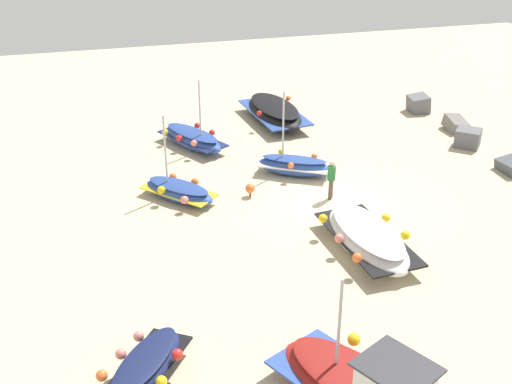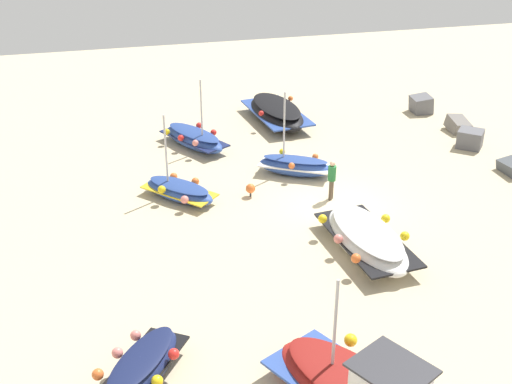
{
  "view_description": "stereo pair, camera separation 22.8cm",
  "coord_description": "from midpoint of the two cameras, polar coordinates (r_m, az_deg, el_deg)",
  "views": [
    {
      "loc": [
        20.1,
        -9.21,
        11.32
      ],
      "look_at": [
        -0.29,
        -3.18,
        0.9
      ],
      "focal_mm": 44.52,
      "sensor_mm": 36.0,
      "label": 1
    },
    {
      "loc": [
        20.16,
        -8.99,
        11.32
      ],
      "look_at": [
        -0.29,
        -3.18,
        0.9
      ],
      "focal_mm": 44.52,
      "sensor_mm": 36.0,
      "label": 2
    }
  ],
  "objects": [
    {
      "name": "fishing_boat_5",
      "position": [
        21.82,
        9.65,
        -4.1
      ],
      "size": [
        4.71,
        2.52,
        0.93
      ],
      "rotation": [
        0.0,
        0.0,
        3.19
      ],
      "color": "white",
      "rests_on": "ground_plane"
    },
    {
      "name": "mooring_buoy_0",
      "position": [
        25.21,
        -0.79,
        0.31
      ],
      "size": [
        0.39,
        0.39,
        0.55
      ],
      "color": "#3F3F42",
      "rests_on": "ground_plane"
    },
    {
      "name": "fishing_boat_2",
      "position": [
        27.11,
        3.21,
        2.42
      ],
      "size": [
        2.67,
        3.3,
        3.67
      ],
      "rotation": [
        0.0,
        0.0,
        1.01
      ],
      "color": "#2D4C9E",
      "rests_on": "ground_plane"
    },
    {
      "name": "fishing_boat_3",
      "position": [
        16.65,
        -10.31,
        -15.3
      ],
      "size": [
        3.14,
        2.79,
        0.9
      ],
      "rotation": [
        0.0,
        0.0,
        2.49
      ],
      "color": "navy",
      "rests_on": "ground_plane"
    },
    {
      "name": "ground_plane",
      "position": [
        24.82,
        6.98,
        -1.24
      ],
      "size": [
        57.4,
        57.4,
        0.0
      ],
      "primitive_type": "plane",
      "color": "beige"
    },
    {
      "name": "fishing_boat_1",
      "position": [
        25.17,
        -7.23,
        0.1
      ],
      "size": [
        3.21,
        2.97,
        3.43
      ],
      "rotation": [
        0.0,
        0.0,
        0.71
      ],
      "color": "#2D4C9E",
      "rests_on": "ground_plane"
    },
    {
      "name": "person_walking",
      "position": [
        24.94,
        6.53,
        1.35
      ],
      "size": [
        0.32,
        0.32,
        1.65
      ],
      "rotation": [
        0.0,
        0.0,
        0.9
      ],
      "color": "brown",
      "rests_on": "ground_plane"
    },
    {
      "name": "fishing_boat_6",
      "position": [
        30.14,
        -5.96,
        4.81
      ],
      "size": [
        4.11,
        2.93,
        3.42
      ],
      "rotation": [
        0.0,
        0.0,
        3.61
      ],
      "color": "#2D4C9E",
      "rests_on": "ground_plane"
    },
    {
      "name": "fishing_boat_0",
      "position": [
        33.27,
        1.45,
        7.18
      ],
      "size": [
        5.43,
        2.56,
        1.08
      ],
      "rotation": [
        0.0,
        0.0,
        3.21
      ],
      "color": "black",
      "rests_on": "ground_plane"
    }
  ]
}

